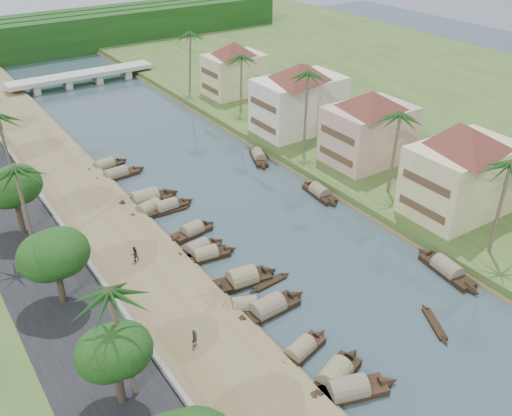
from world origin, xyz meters
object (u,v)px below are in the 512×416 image
building_near (463,170)px  sampan_1 (334,377)px  sampan_0 (347,391)px  person_near (195,338)px  bridge (82,76)px

building_near → sampan_1: (-27.97, -11.39, -5.97)m
building_near → sampan_0: (-28.07, -13.02, -5.97)m
building_near → person_near: 35.95m
bridge → sampan_1: (-8.97, -85.39, -1.30)m
building_near → sampan_0: 31.51m
bridge → building_near: bearing=-75.6°
sampan_0 → person_near: bearing=143.2°
bridge → sampan_1: 85.87m
sampan_0 → sampan_1: sampan_1 is taller
bridge → sampan_0: (-9.08, -87.02, -1.30)m
bridge → sampan_0: bridge is taller
sampan_1 → person_near: 11.74m
sampan_1 → person_near: person_near is taller
sampan_1 → person_near: (-7.58, 8.89, 1.17)m
building_near → sampan_1: 30.78m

